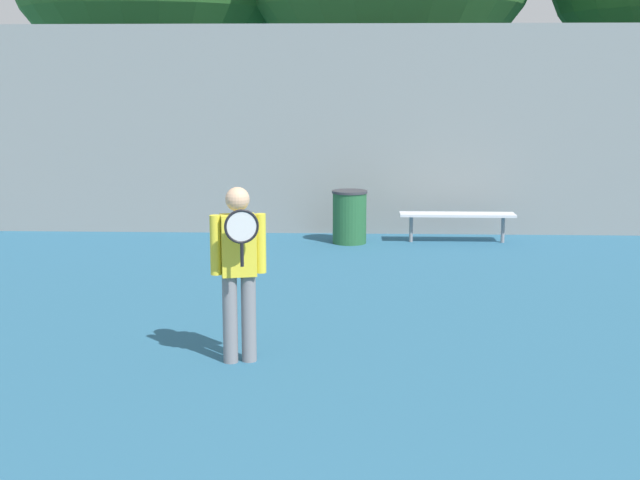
# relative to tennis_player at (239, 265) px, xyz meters

# --- Properties ---
(tennis_player) EXTENTS (0.51, 0.46, 1.67)m
(tennis_player) POSITION_rel_tennis_player_xyz_m (0.00, 0.00, 0.00)
(tennis_player) COLOR slate
(tennis_player) RESTS_ON ground_plane
(bench_courtside_near) EXTENTS (1.86, 0.40, 0.48)m
(bench_courtside_near) POSITION_rel_tennis_player_xyz_m (2.73, 6.34, -0.51)
(bench_courtside_near) COLOR silver
(bench_courtside_near) RESTS_ON ground_plane
(trash_bin) EXTENTS (0.57, 0.57, 0.86)m
(trash_bin) POSITION_rel_tennis_player_xyz_m (0.98, 6.20, -0.51)
(trash_bin) COLOR #235B33
(trash_bin) RESTS_ON ground_plane
(back_fence) EXTENTS (30.73, 0.06, 3.54)m
(back_fence) POSITION_rel_tennis_player_xyz_m (1.42, 7.11, 0.83)
(back_fence) COLOR gray
(back_fence) RESTS_ON ground_plane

